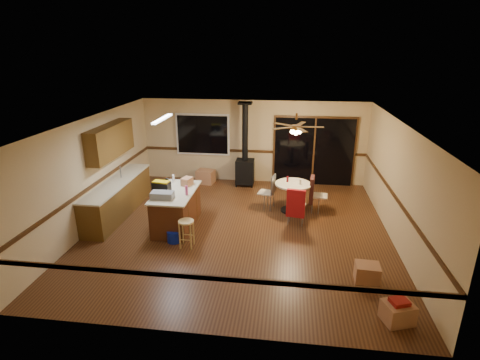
% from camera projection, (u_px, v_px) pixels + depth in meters
% --- Properties ---
extents(floor, '(7.00, 7.00, 0.00)m').
position_uv_depth(floor, '(238.00, 229.00, 8.94)').
color(floor, '#4A2914').
rests_on(floor, ground).
extents(ceiling, '(7.00, 7.00, 0.00)m').
position_uv_depth(ceiling, '(238.00, 121.00, 8.07)').
color(ceiling, silver).
rests_on(ceiling, ground).
extents(wall_back, '(7.00, 0.00, 7.00)m').
position_uv_depth(wall_back, '(253.00, 142.00, 11.78)').
color(wall_back, tan).
rests_on(wall_back, ground).
extents(wall_front, '(7.00, 0.00, 7.00)m').
position_uv_depth(wall_front, '(205.00, 260.00, 5.23)').
color(wall_front, tan).
rests_on(wall_front, ground).
extents(wall_left, '(0.00, 7.00, 7.00)m').
position_uv_depth(wall_left, '(93.00, 172.00, 8.93)').
color(wall_left, tan).
rests_on(wall_left, ground).
extents(wall_right, '(0.00, 7.00, 7.00)m').
position_uv_depth(wall_right, '(399.00, 185.00, 8.08)').
color(wall_right, tan).
rests_on(wall_right, ground).
extents(chair_rail, '(7.00, 7.00, 0.08)m').
position_uv_depth(chair_rail, '(238.00, 190.00, 8.61)').
color(chair_rail, '#3E240F').
rests_on(chair_rail, ground).
extents(window, '(1.72, 0.10, 1.32)m').
position_uv_depth(window, '(203.00, 135.00, 11.86)').
color(window, black).
rests_on(window, ground).
extents(sliding_door, '(2.52, 0.10, 2.10)m').
position_uv_depth(sliding_door, '(314.00, 152.00, 11.58)').
color(sliding_door, black).
rests_on(sliding_door, ground).
extents(lower_cabinets, '(0.60, 3.00, 0.86)m').
position_uv_depth(lower_cabinets, '(118.00, 198.00, 9.65)').
color(lower_cabinets, brown).
rests_on(lower_cabinets, ground).
extents(countertop, '(0.64, 3.04, 0.04)m').
position_uv_depth(countertop, '(116.00, 182.00, 9.50)').
color(countertop, beige).
rests_on(countertop, lower_cabinets).
extents(upper_cabinets, '(0.35, 2.00, 0.80)m').
position_uv_depth(upper_cabinets, '(110.00, 141.00, 9.36)').
color(upper_cabinets, brown).
rests_on(upper_cabinets, ground).
extents(kitchen_island, '(0.88, 1.68, 0.90)m').
position_uv_depth(kitchen_island, '(176.00, 209.00, 8.97)').
color(kitchen_island, '#502814').
rests_on(kitchen_island, ground).
extents(wood_stove, '(0.55, 0.50, 2.52)m').
position_uv_depth(wood_stove, '(245.00, 163.00, 11.57)').
color(wood_stove, black).
rests_on(wood_stove, ground).
extents(ceiling_fan, '(0.24, 0.24, 0.55)m').
position_uv_depth(ceiling_fan, '(296.00, 129.00, 9.22)').
color(ceiling_fan, brown).
rests_on(ceiling_fan, ceiling).
extents(fluorescent_strip, '(0.10, 1.20, 0.04)m').
position_uv_depth(fluorescent_strip, '(162.00, 119.00, 8.58)').
color(fluorescent_strip, white).
rests_on(fluorescent_strip, ceiling).
extents(toolbox_grey, '(0.51, 0.29, 0.16)m').
position_uv_depth(toolbox_grey, '(162.00, 195.00, 8.39)').
color(toolbox_grey, slate).
rests_on(toolbox_grey, kitchen_island).
extents(toolbox_black, '(0.44, 0.27, 0.23)m').
position_uv_depth(toolbox_black, '(161.00, 187.00, 8.79)').
color(toolbox_black, black).
rests_on(toolbox_black, kitchen_island).
extents(toolbox_yellow_lid, '(0.40, 0.25, 0.03)m').
position_uv_depth(toolbox_yellow_lid, '(161.00, 182.00, 8.74)').
color(toolbox_yellow_lid, gold).
rests_on(toolbox_yellow_lid, toolbox_black).
extents(box_on_island, '(0.28, 0.33, 0.19)m').
position_uv_depth(box_on_island, '(187.00, 181.00, 9.20)').
color(box_on_island, '#A76F4A').
rests_on(box_on_island, kitchen_island).
extents(bottle_dark, '(0.09, 0.09, 0.27)m').
position_uv_depth(bottle_dark, '(167.00, 184.00, 8.92)').
color(bottle_dark, black).
rests_on(bottle_dark, kitchen_island).
extents(bottle_pink, '(0.08, 0.08, 0.22)m').
position_uv_depth(bottle_pink, '(186.00, 190.00, 8.58)').
color(bottle_pink, '#D84C8C').
rests_on(bottle_pink, kitchen_island).
extents(bottle_white, '(0.08, 0.08, 0.19)m').
position_uv_depth(bottle_white, '(173.00, 178.00, 9.40)').
color(bottle_white, white).
rests_on(bottle_white, kitchen_island).
extents(bar_stool, '(0.37, 0.37, 0.62)m').
position_uv_depth(bar_stool, '(187.00, 234.00, 8.08)').
color(bar_stool, tan).
rests_on(bar_stool, floor).
extents(blue_bucket, '(0.36, 0.36, 0.26)m').
position_uv_depth(blue_bucket, '(174.00, 236.00, 8.35)').
color(blue_bucket, '#0D22BF').
rests_on(blue_bucket, floor).
extents(dining_table, '(0.94, 0.94, 0.78)m').
position_uv_depth(dining_table, '(293.00, 192.00, 9.78)').
color(dining_table, black).
rests_on(dining_table, ground).
extents(glass_red, '(0.07, 0.07, 0.15)m').
position_uv_depth(glass_red, '(288.00, 179.00, 9.78)').
color(glass_red, '#590C14').
rests_on(glass_red, dining_table).
extents(glass_cream, '(0.07, 0.07, 0.13)m').
position_uv_depth(glass_cream, '(300.00, 182.00, 9.61)').
color(glass_cream, beige).
rests_on(glass_cream, dining_table).
extents(chair_left, '(0.48, 0.48, 0.51)m').
position_uv_depth(chair_left, '(270.00, 188.00, 9.91)').
color(chair_left, '#C2B290').
rests_on(chair_left, ground).
extents(chair_near, '(0.49, 0.52, 0.70)m').
position_uv_depth(chair_near, '(296.00, 203.00, 8.93)').
color(chair_near, '#C2B290').
rests_on(chair_near, ground).
extents(chair_right, '(0.50, 0.47, 0.70)m').
position_uv_depth(chair_right, '(313.00, 190.00, 9.76)').
color(chair_right, '#C2B290').
rests_on(chair_right, ground).
extents(box_under_window, '(0.60, 0.51, 0.43)m').
position_uv_depth(box_under_window, '(206.00, 177.00, 11.94)').
color(box_under_window, '#A76F4A').
rests_on(box_under_window, floor).
extents(box_corner_a, '(0.54, 0.50, 0.34)m').
position_uv_depth(box_corner_a, '(398.00, 312.00, 5.89)').
color(box_corner_a, '#A76F4A').
rests_on(box_corner_a, floor).
extents(box_corner_b, '(0.45, 0.39, 0.35)m').
position_uv_depth(box_corner_b, '(367.00, 273.00, 6.90)').
color(box_corner_b, '#A76F4A').
rests_on(box_corner_b, floor).
extents(box_small_red, '(0.33, 0.30, 0.07)m').
position_uv_depth(box_small_red, '(400.00, 302.00, 5.82)').
color(box_small_red, maroon).
rests_on(box_small_red, box_corner_a).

